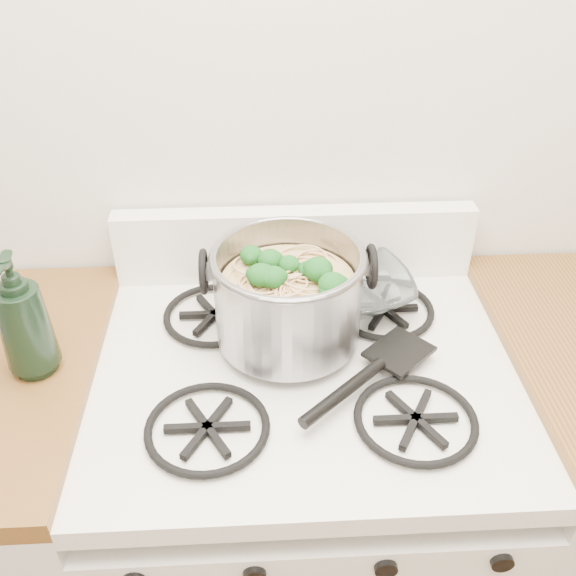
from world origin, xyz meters
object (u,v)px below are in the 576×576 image
(spatula, at_px, (400,349))
(gas_range, at_px, (302,522))
(bottle, at_px, (22,316))
(glass_bowl, at_px, (350,295))
(stock_pot, at_px, (288,297))

(spatula, bearing_deg, gas_range, -130.99)
(gas_range, bearing_deg, spatula, 1.29)
(spatula, xyz_separation_m, bottle, (-0.65, -0.00, 0.10))
(spatula, distance_m, glass_bowl, 0.18)
(stock_pot, distance_m, glass_bowl, 0.18)
(stock_pot, bearing_deg, glass_bowl, 38.02)
(glass_bowl, xyz_separation_m, bottle, (-0.58, -0.17, 0.10))
(gas_range, distance_m, spatula, 0.53)
(stock_pot, height_order, glass_bowl, stock_pot)
(stock_pot, height_order, spatula, stock_pot)
(glass_bowl, bearing_deg, stock_pot, -141.98)
(glass_bowl, bearing_deg, bottle, -163.75)
(gas_range, distance_m, bottle, 0.77)
(stock_pot, xyz_separation_m, spatula, (0.20, -0.07, -0.07))
(gas_range, relative_size, glass_bowl, 9.66)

